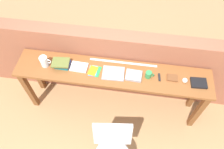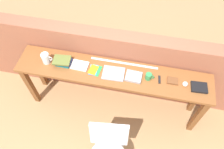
# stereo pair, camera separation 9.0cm
# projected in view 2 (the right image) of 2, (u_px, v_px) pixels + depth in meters

# --- Properties ---
(ground_plane) EXTENTS (40.00, 40.00, 0.00)m
(ground_plane) POSITION_uv_depth(u_px,v_px,m) (109.00, 121.00, 3.31)
(ground_plane) COLOR tan
(brick_wall_back) EXTENTS (6.00, 0.20, 1.20)m
(brick_wall_back) POSITION_uv_depth(u_px,v_px,m) (117.00, 65.00, 3.17)
(brick_wall_back) COLOR #9E5B42
(brick_wall_back) RESTS_ON ground
(sideboard) EXTENTS (2.50, 0.44, 0.88)m
(sideboard) POSITION_uv_depth(u_px,v_px,m) (113.00, 78.00, 2.86)
(sideboard) COLOR brown
(sideboard) RESTS_ON ground
(chair_white_moulded) EXTENTS (0.49, 0.50, 0.89)m
(chair_white_moulded) POSITION_uv_depth(u_px,v_px,m) (108.00, 149.00, 2.55)
(chair_white_moulded) COLOR silver
(chair_white_moulded) RESTS_ON ground
(pitcher_white) EXTENTS (0.14, 0.10, 0.18)m
(pitcher_white) POSITION_uv_depth(u_px,v_px,m) (46.00, 58.00, 2.78)
(pitcher_white) COLOR white
(pitcher_white) RESTS_ON sideboard
(book_stack_leftmost) EXTENTS (0.23, 0.18, 0.08)m
(book_stack_leftmost) POSITION_uv_depth(u_px,v_px,m) (63.00, 61.00, 2.79)
(book_stack_leftmost) COLOR #19757A
(book_stack_leftmost) RESTS_ON sideboard
(magazine_cycling) EXTENTS (0.22, 0.16, 0.02)m
(magazine_cycling) POSITION_uv_depth(u_px,v_px,m) (80.00, 65.00, 2.80)
(magazine_cycling) COLOR white
(magazine_cycling) RESTS_ON sideboard
(pamphlet_pile_colourful) EXTENTS (0.16, 0.18, 0.01)m
(pamphlet_pile_colourful) POSITION_uv_depth(u_px,v_px,m) (94.00, 70.00, 2.76)
(pamphlet_pile_colourful) COLOR purple
(pamphlet_pile_colourful) RESTS_ON sideboard
(book_open_centre) EXTENTS (0.28, 0.22, 0.02)m
(book_open_centre) POSITION_uv_depth(u_px,v_px,m) (113.00, 73.00, 2.73)
(book_open_centre) COLOR #9E9EA3
(book_open_centre) RESTS_ON sideboard
(book_grey_hardcover) EXTENTS (0.21, 0.17, 0.03)m
(book_grey_hardcover) POSITION_uv_depth(u_px,v_px,m) (134.00, 77.00, 2.69)
(book_grey_hardcover) COLOR #9E9EA3
(book_grey_hardcover) RESTS_ON sideboard
(mug) EXTENTS (0.11, 0.08, 0.09)m
(mug) POSITION_uv_depth(u_px,v_px,m) (149.00, 76.00, 2.66)
(mug) COLOR #338C4C
(mug) RESTS_ON sideboard
(multitool_folded) EXTENTS (0.03, 0.11, 0.02)m
(multitool_folded) POSITION_uv_depth(u_px,v_px,m) (159.00, 80.00, 2.68)
(multitool_folded) COLOR black
(multitool_folded) RESTS_ON sideboard
(leather_journal_brown) EXTENTS (0.13, 0.10, 0.02)m
(leather_journal_brown) POSITION_uv_depth(u_px,v_px,m) (173.00, 81.00, 2.66)
(leather_journal_brown) COLOR brown
(leather_journal_brown) RESTS_ON sideboard
(sports_ball_small) EXTENTS (0.06, 0.06, 0.06)m
(sports_ball_small) POSITION_uv_depth(u_px,v_px,m) (185.00, 84.00, 2.61)
(sports_ball_small) COLOR silver
(sports_ball_small) RESTS_ON sideboard
(book_repair_rightmost) EXTENTS (0.20, 0.16, 0.03)m
(book_repair_rightmost) POSITION_uv_depth(u_px,v_px,m) (199.00, 87.00, 2.61)
(book_repair_rightmost) COLOR black
(book_repair_rightmost) RESTS_ON sideboard
(ruler_metal_back_edge) EXTENTS (0.88, 0.03, 0.00)m
(ruler_metal_back_edge) POSITION_uv_depth(u_px,v_px,m) (124.00, 63.00, 2.83)
(ruler_metal_back_edge) COLOR silver
(ruler_metal_back_edge) RESTS_ON sideboard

